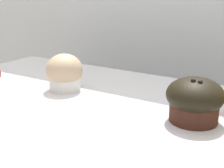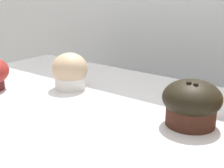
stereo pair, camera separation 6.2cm
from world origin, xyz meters
The scene contains 3 objects.
wall_back centered at (0.00, 0.60, 0.90)m, with size 3.20×0.10×1.80m, color silver.
muffin_back_left centered at (0.15, 0.08, 0.92)m, with size 0.10×0.10×0.08m.
muffin_back_right centered at (-0.17, 0.09, 0.92)m, with size 0.08×0.08×0.09m.
Camera 2 is at (0.34, -0.41, 1.11)m, focal length 50.00 mm.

